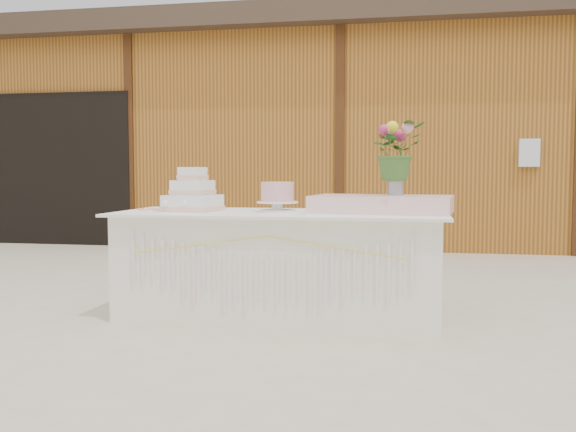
# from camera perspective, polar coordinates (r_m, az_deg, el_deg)

# --- Properties ---
(ground) EXTENTS (80.00, 80.00, 0.00)m
(ground) POSITION_cam_1_polar(r_m,az_deg,el_deg) (4.80, -0.68, -8.86)
(ground) COLOR beige
(ground) RESTS_ON ground
(barn) EXTENTS (12.60, 4.60, 3.30)m
(barn) POSITION_cam_1_polar(r_m,az_deg,el_deg) (10.64, 5.75, 7.26)
(barn) COLOR #A66622
(barn) RESTS_ON ground
(cake_table) EXTENTS (2.40, 1.00, 0.77)m
(cake_table) POSITION_cam_1_polar(r_m,az_deg,el_deg) (4.72, -0.70, -4.29)
(cake_table) COLOR white
(cake_table) RESTS_ON ground
(wedding_cake) EXTENTS (0.41, 0.41, 0.33)m
(wedding_cake) POSITION_cam_1_polar(r_m,az_deg,el_deg) (4.85, -8.46, 1.76)
(wedding_cake) COLOR white
(wedding_cake) RESTS_ON cake_table
(pink_cake_stand) EXTENTS (0.30, 0.30, 0.22)m
(pink_cake_stand) POSITION_cam_1_polar(r_m,az_deg,el_deg) (4.68, -0.94, 1.86)
(pink_cake_stand) COLOR white
(pink_cake_stand) RESTS_ON cake_table
(satin_runner) EXTENTS (1.04, 0.67, 0.12)m
(satin_runner) POSITION_cam_1_polar(r_m,az_deg,el_deg) (4.65, 8.36, 1.05)
(satin_runner) COLOR beige
(satin_runner) RESTS_ON cake_table
(flower_vase) EXTENTS (0.11, 0.11, 0.15)m
(flower_vase) POSITION_cam_1_polar(r_m,az_deg,el_deg) (4.72, 9.54, 2.76)
(flower_vase) COLOR #A9A9AE
(flower_vase) RESTS_ON satin_runner
(bouquet) EXTENTS (0.51, 0.51, 0.43)m
(bouquet) POSITION_cam_1_polar(r_m,az_deg,el_deg) (4.72, 9.58, 6.28)
(bouquet) COLOR #3A6227
(bouquet) RESTS_ON flower_vase
(loose_flowers) EXTENTS (0.27, 0.41, 0.02)m
(loose_flowers) POSITION_cam_1_polar(r_m,az_deg,el_deg) (5.04, -11.68, 0.65)
(loose_flowers) COLOR pink
(loose_flowers) RESTS_ON cake_table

